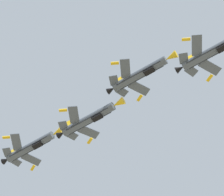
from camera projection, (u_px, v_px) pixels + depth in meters
The scene contains 4 objects.
fighter_jet_lead at pixel (213, 51), 93.59m from camera, with size 15.90×10.65×4.37m.
fighter_jet_left_wing at pixel (141, 73), 98.95m from camera, with size 15.90×10.67×4.36m.
fighter_jet_right_wing at pixel (89, 119), 100.07m from camera, with size 15.90×10.66×4.36m.
fighter_jet_left_outer at pixel (31, 146), 107.07m from camera, with size 15.90×10.65×4.37m.
Camera 1 is at (-5.21, -6.66, 1.46)m, focal length 80.05 mm.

